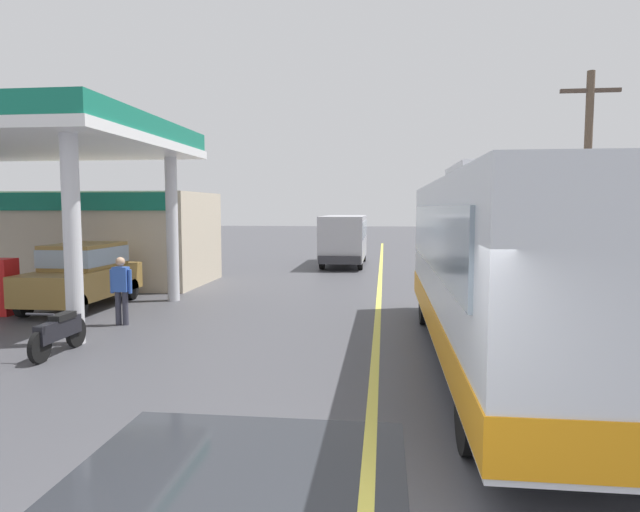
# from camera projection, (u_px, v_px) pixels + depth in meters

# --- Properties ---
(ground) EXTENTS (120.00, 120.00, 0.00)m
(ground) POSITION_uv_depth(u_px,v_px,m) (381.00, 273.00, 24.08)
(ground) COLOR #424247
(lane_divider_stripe) EXTENTS (0.16, 50.00, 0.01)m
(lane_divider_stripe) POSITION_uv_depth(u_px,v_px,m) (379.00, 290.00, 19.13)
(lane_divider_stripe) COLOR #D8CC4C
(lane_divider_stripe) RESTS_ON ground
(coach_bus_main) EXTENTS (2.60, 11.04, 3.69)m
(coach_bus_main) POSITION_uv_depth(u_px,v_px,m) (502.00, 270.00, 9.98)
(coach_bus_main) COLOR silver
(coach_bus_main) RESTS_ON ground
(gas_station_roadside) EXTENTS (9.10, 11.95, 5.10)m
(gas_station_roadside) POSITION_uv_depth(u_px,v_px,m) (84.00, 214.00, 18.59)
(gas_station_roadside) COLOR #147259
(gas_station_roadside) RESTS_ON ground
(car_at_pump) EXTENTS (1.70, 4.20, 1.82)m
(car_at_pump) POSITION_uv_depth(u_px,v_px,m) (83.00, 272.00, 15.74)
(car_at_pump) COLOR olive
(car_at_pump) RESTS_ON ground
(minibus_opposing_lane) EXTENTS (2.04, 6.13, 2.44)m
(minibus_opposing_lane) POSITION_uv_depth(u_px,v_px,m) (344.00, 235.00, 27.21)
(minibus_opposing_lane) COLOR #A5A5AD
(minibus_opposing_lane) RESTS_ON ground
(motorcycle_parked_forecourt) EXTENTS (0.55, 1.80, 0.92)m
(motorcycle_parked_forecourt) POSITION_uv_depth(u_px,v_px,m) (59.00, 332.00, 10.67)
(motorcycle_parked_forecourt) COLOR black
(motorcycle_parked_forecourt) RESTS_ON ground
(pedestrian_near_pump) EXTENTS (0.55, 0.22, 1.66)m
(pedestrian_near_pump) POSITION_uv_depth(u_px,v_px,m) (121.00, 287.00, 13.32)
(pedestrian_near_pump) COLOR #33333F
(pedestrian_near_pump) RESTS_ON ground
(utility_pole_roadside) EXTENTS (1.80, 0.24, 7.07)m
(utility_pole_roadside) POSITION_uv_depth(u_px,v_px,m) (587.00, 180.00, 17.30)
(utility_pole_roadside) COLOR brown
(utility_pole_roadside) RESTS_ON ground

